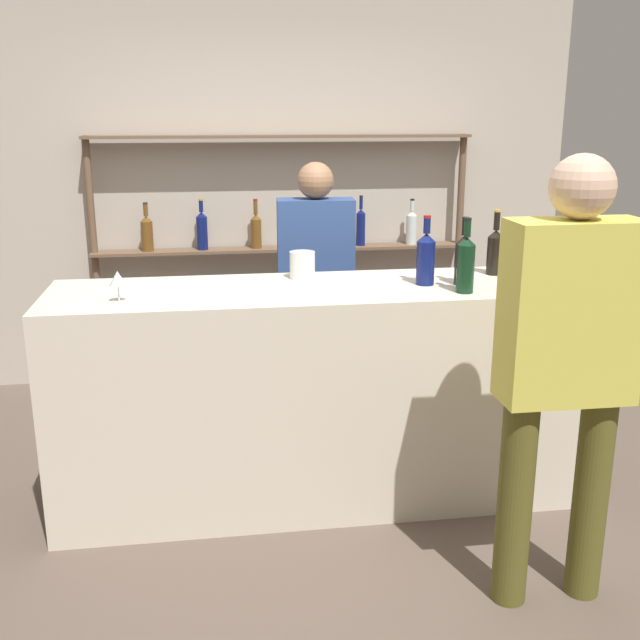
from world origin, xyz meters
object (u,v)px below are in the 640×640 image
Objects in this scene: wine_glass at (118,279)px; cork_jar at (302,265)px; counter_bottle_1 at (466,263)px; counter_bottle_2 at (464,258)px; customer_right at (566,355)px; server_behind_counter at (316,277)px; counter_bottle_3 at (426,257)px; counter_bottle_0 at (495,250)px.

wine_glass is 0.93m from cork_jar.
counter_bottle_1 is 0.16m from counter_bottle_2.
customer_right is (1.69, -0.82, -0.16)m from wine_glass.
wine_glass is at bearing -176.41° from counter_bottle_2.
cork_jar is (-0.70, 0.41, -0.07)m from counter_bottle_1.
server_behind_counter reaches higher than wine_glass.
cork_jar is at bearing 161.54° from counter_bottle_2.
cork_jar is at bearing 158.80° from counter_bottle_3.
counter_bottle_3 reaches higher than counter_bottle_2.
wine_glass is (-1.84, -0.30, -0.02)m from counter_bottle_0.
counter_bottle_1 reaches higher than counter_bottle_0.
cork_jar is 0.74m from server_behind_counter.
counter_bottle_3 is 0.19× the size of customer_right.
wine_glass is (-1.56, 0.06, -0.04)m from counter_bottle_1.
cork_jar is (-0.75, 0.25, -0.06)m from counter_bottle_2.
counter_bottle_1 is 0.80m from customer_right.
counter_bottle_3 is at bearing 125.73° from counter_bottle_1.
counter_bottle_0 reaches higher than cork_jar.
counter_bottle_0 is 0.45m from counter_bottle_3.
customer_right is (0.84, -1.17, -0.13)m from cork_jar.
counter_bottle_2 is 0.98× the size of counter_bottle_3.
counter_bottle_0 is 2.44× the size of cork_jar.
server_behind_counter is (-0.82, 0.74, -0.27)m from counter_bottle_0.
customer_right reaches higher than cork_jar.
counter_bottle_1 is at bearing 10.42° from customer_right.
counter_bottle_1 is 2.54× the size of cork_jar.
wine_glass is (-1.60, -0.10, -0.03)m from counter_bottle_2.
wine_glass is 0.09× the size of server_behind_counter.
counter_bottle_1 is 1.25m from server_behind_counter.
counter_bottle_3 is 0.21× the size of server_behind_counter.
counter_bottle_1 reaches higher than cork_jar.
counter_bottle_1 is at bearing -128.04° from counter_bottle_0.
counter_bottle_0 is 2.41× the size of wine_glass.
cork_jar is at bearing 36.03° from customer_right.
counter_bottle_3 is at bearing -21.20° from cork_jar.
counter_bottle_0 is at bearing 22.57° from counter_bottle_3.
cork_jar is (-0.57, 0.22, -0.06)m from counter_bottle_3.
customer_right is at bearing -97.43° from counter_bottle_0.
counter_bottle_0 is 1.87m from wine_glass.
counter_bottle_2 is at bearing -139.50° from counter_bottle_0.
server_behind_counter is at bearing 137.91° from counter_bottle_0.
server_behind_counter is at bearing 76.41° from cork_jar.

